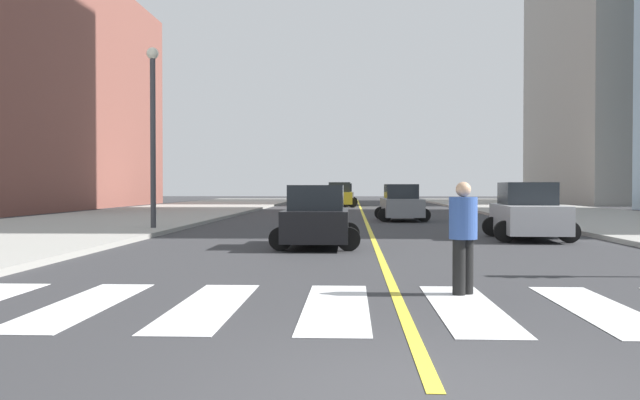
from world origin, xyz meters
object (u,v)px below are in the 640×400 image
object	(u,v)px
car_silver_fourth	(528,213)
pedestrian_crossing	(463,233)
car_black_fifth	(317,218)
car_yellow_second	(339,195)
car_white_third	(343,195)
car_gray_nearest	(401,204)
street_lamp	(153,120)

from	to	relation	value
car_silver_fourth	pedestrian_crossing	distance (m)	12.06
car_black_fifth	pedestrian_crossing	world-z (taller)	pedestrian_crossing
pedestrian_crossing	car_yellow_second	bearing A→B (deg)	54.06
car_white_third	car_black_fifth	distance (m)	42.37
car_black_fifth	car_white_third	bearing A→B (deg)	89.99
car_gray_nearest	street_lamp	world-z (taller)	street_lamp
car_black_fifth	street_lamp	size ratio (longest dim) A/B	0.58
car_gray_nearest	car_black_fifth	xyz separation A→B (m)	(-3.40, -14.81, -0.03)
street_lamp	car_silver_fourth	bearing A→B (deg)	-13.23
car_yellow_second	car_white_third	bearing A→B (deg)	87.45
car_yellow_second	car_white_third	size ratio (longest dim) A/B	1.04
car_gray_nearest	car_white_third	distance (m)	27.75
car_black_fifth	pedestrian_crossing	distance (m)	8.73
car_yellow_second	car_white_third	xyz separation A→B (m)	(0.17, 5.60, -0.03)
car_yellow_second	car_silver_fourth	bearing A→B (deg)	-79.74
car_silver_fourth	car_white_third	bearing A→B (deg)	-77.87
car_gray_nearest	car_silver_fourth	bearing A→B (deg)	103.38
pedestrian_crossing	street_lamp	bearing A→B (deg)	82.73
car_silver_fourth	car_black_fifth	xyz separation A→B (m)	(-6.57, -3.11, -0.04)
car_white_third	pedestrian_crossing	xyz separation A→B (m)	(2.54, -50.68, 0.06)
car_white_third	street_lamp	world-z (taller)	street_lamp
street_lamp	car_black_fifth	bearing A→B (deg)	-43.95
pedestrian_crossing	car_silver_fourth	bearing A→B (deg)	31.87
car_yellow_second	car_silver_fourth	world-z (taller)	car_yellow_second
car_gray_nearest	car_silver_fourth	size ratio (longest dim) A/B	0.98
car_yellow_second	car_black_fifth	bearing A→B (deg)	-90.78
car_gray_nearest	car_yellow_second	xyz separation A→B (m)	(-3.42, 21.96, 0.10)
car_yellow_second	street_lamp	xyz separation A→B (m)	(-6.36, -30.62, 3.19)
car_gray_nearest	car_yellow_second	world-z (taller)	car_yellow_second
car_black_fifth	pedestrian_crossing	xyz separation A→B (m)	(2.69, -8.31, 0.16)
car_silver_fourth	car_black_fifth	bearing A→B (deg)	28.18
car_gray_nearest	car_white_third	xyz separation A→B (m)	(-3.25, 27.56, 0.07)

